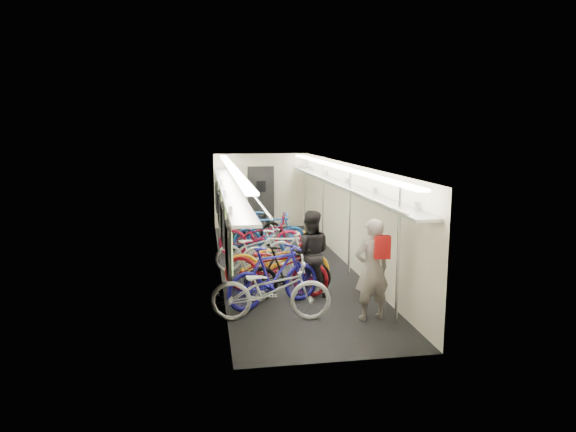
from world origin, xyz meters
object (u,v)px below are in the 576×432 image
object	(u,v)px
passenger_near	(372,270)
backpack	(382,247)
passenger_mid	(310,253)
bicycle_1	(274,276)
bicycle_0	(271,290)

from	to	relation	value
passenger_near	backpack	distance (m)	0.46
passenger_near	passenger_mid	distance (m)	1.60
bicycle_1	backpack	bearing A→B (deg)	-143.96
passenger_near	backpack	world-z (taller)	passenger_near
bicycle_0	backpack	size ratio (longest dim) A/B	5.32
bicycle_0	backpack	bearing A→B (deg)	-94.40
passenger_near	backpack	bearing A→B (deg)	119.24
bicycle_0	passenger_mid	size ratio (longest dim) A/B	1.21
passenger_mid	backpack	xyz separation A→B (m)	(0.88, -1.56, 0.45)
bicycle_0	backpack	distance (m)	1.98
passenger_near	passenger_mid	size ratio (longest dim) A/B	1.04
bicycle_0	passenger_near	size ratio (longest dim) A/B	1.17
bicycle_0	bicycle_1	size ratio (longest dim) A/B	1.07
bicycle_1	passenger_mid	xyz separation A→B (m)	(0.77, 0.52, 0.26)
passenger_near	bicycle_0	bearing A→B (deg)	-16.89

